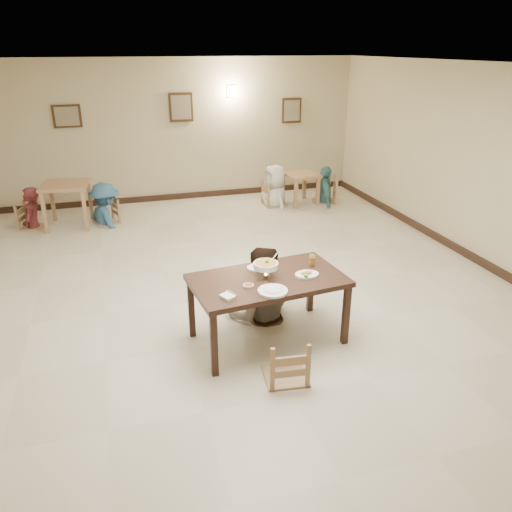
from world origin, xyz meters
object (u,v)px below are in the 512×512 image
object	(u,v)px
main_table	(268,285)
bg_chair_rr	(325,179)
bg_diner_b	(102,183)
bg_chair_ll	(30,204)
bg_diner_d	(326,166)
bg_chair_rl	(275,183)
bg_diner_c	(275,165)
chair_near	(286,339)
chair_far	(260,275)
bg_diner_a	(27,188)
bg_table_right	(301,179)
bg_table_left	(66,191)
drink_glass	(312,260)
curry_warmer	(266,265)
bg_chair_lr	(105,201)
main_diner	(260,248)

from	to	relation	value
main_table	bg_chair_rr	world-z (taller)	bg_chair_rr
bg_diner_b	main_table	bearing A→B (deg)	173.42
bg_chair_ll	bg_diner_d	bearing A→B (deg)	-72.81
main_table	bg_chair_rl	bearing A→B (deg)	64.25
bg_chair_rl	bg_diner_b	size ratio (longest dim) A/B	0.62
bg_diner_c	chair_near	bearing A→B (deg)	-26.50
chair_far	bg_diner_a	size ratio (longest dim) A/B	0.65
main_table	bg_table_right	size ratio (longest dim) A/B	2.30
bg_table_left	bg_diner_c	bearing A→B (deg)	2.39
bg_table_left	bg_diner_d	world-z (taller)	bg_diner_d
bg_diner_d	bg_diner_a	bearing A→B (deg)	100.07
main_table	drink_glass	xyz separation A→B (m)	(0.61, 0.19, 0.14)
drink_glass	bg_diner_d	world-z (taller)	bg_diner_d
bg_diner_c	bg_diner_d	size ratio (longest dim) A/B	1.10
main_table	bg_table_left	size ratio (longest dim) A/B	1.94
drink_glass	bg_diner_c	distance (m)	5.06
bg_diner_c	bg_diner_d	distance (m)	1.13
main_table	curry_warmer	distance (m)	0.23
drink_glass	bg_chair_rl	xyz separation A→B (m)	(1.19, 4.91, -0.37)
bg_table_right	bg_chair_rr	world-z (taller)	bg_chair_rr
bg_chair_lr	bg_chair_rr	bearing A→B (deg)	72.05
drink_glass	bg_diner_a	bearing A→B (deg)	127.48
chair_near	drink_glass	size ratio (longest dim) A/B	6.93
bg_chair_ll	bg_chair_rr	distance (m)	5.99
bg_chair_rl	bg_diner_a	distance (m)	4.89
drink_glass	bg_chair_rr	distance (m)	5.31
drink_glass	bg_chair_rl	size ratio (longest dim) A/B	0.14
curry_warmer	bg_chair_rr	distance (m)	5.75
chair_far	bg_diner_c	bearing A→B (deg)	82.25
bg_diner_b	bg_diner_c	world-z (taller)	bg_diner_c
bg_diner_a	main_table	bearing A→B (deg)	41.22
main_table	drink_glass	distance (m)	0.65
chair_near	bg_diner_d	size ratio (longest dim) A/B	0.59
bg_chair_rl	bg_diner_a	xyz separation A→B (m)	(-4.88, -0.11, 0.29)
bg_diner_a	bg_diner_b	world-z (taller)	bg_diner_b
bg_diner_d	drink_glass	bearing A→B (deg)	164.55
bg_table_left	bg_chair_ll	size ratio (longest dim) A/B	1.00
main_diner	bg_diner_b	bearing A→B (deg)	-58.87
bg_diner_c	curry_warmer	bearing A→B (deg)	-28.73
bg_diner_d	bg_diner_b	bearing A→B (deg)	101.39
bg_chair_ll	bg_chair_rl	world-z (taller)	bg_chair_rl
main_diner	bg_table_left	size ratio (longest dim) A/B	2.01
bg_diner_d	bg_table_left	bearing A→B (deg)	100.74
chair_near	bg_chair_ll	distance (m)	6.50
bg_diner_d	main_diner	bearing A→B (deg)	157.50
main_table	chair_near	size ratio (longest dim) A/B	1.92
curry_warmer	bg_table_left	size ratio (longest dim) A/B	0.33
main_diner	bg_table_right	size ratio (longest dim) A/B	2.39
main_table	bg_chair_lr	distance (m)	5.18
bg_table_left	bg_table_right	bearing A→B (deg)	1.15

